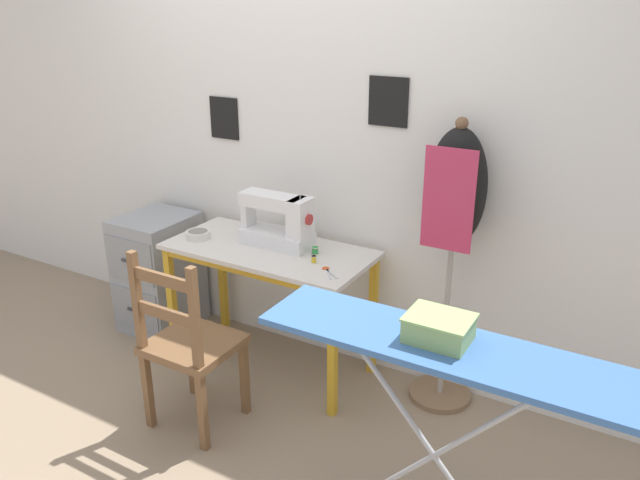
{
  "coord_description": "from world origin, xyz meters",
  "views": [
    {
      "loc": [
        1.78,
        -2.26,
        1.97
      ],
      "look_at": [
        0.33,
        0.24,
        0.84
      ],
      "focal_mm": 35.0,
      "sensor_mm": 36.0,
      "label": 1
    }
  ],
  "objects_px": {
    "sewing_machine": "(280,223)",
    "fabric_bowl": "(198,234)",
    "thread_spool_mid_table": "(314,259)",
    "thread_spool_near_machine": "(315,250)",
    "wooden_chair": "(189,345)",
    "dress_form": "(455,209)",
    "storage_box": "(439,328)",
    "filing_cabinet": "(159,272)",
    "scissors": "(328,271)",
    "ironing_board": "(442,357)"
  },
  "relations": [
    {
      "from": "scissors",
      "to": "filing_cabinet",
      "type": "distance_m",
      "value": 1.35
    },
    {
      "from": "sewing_machine",
      "to": "storage_box",
      "type": "relative_size",
      "value": 1.9
    },
    {
      "from": "thread_spool_near_machine",
      "to": "thread_spool_mid_table",
      "type": "relative_size",
      "value": 1.12
    },
    {
      "from": "sewing_machine",
      "to": "filing_cabinet",
      "type": "height_order",
      "value": "sewing_machine"
    },
    {
      "from": "sewing_machine",
      "to": "filing_cabinet",
      "type": "distance_m",
      "value": 1.03
    },
    {
      "from": "fabric_bowl",
      "to": "scissors",
      "type": "height_order",
      "value": "fabric_bowl"
    },
    {
      "from": "thread_spool_near_machine",
      "to": "thread_spool_mid_table",
      "type": "height_order",
      "value": "thread_spool_near_machine"
    },
    {
      "from": "thread_spool_near_machine",
      "to": "wooden_chair",
      "type": "height_order",
      "value": "wooden_chair"
    },
    {
      "from": "scissors",
      "to": "storage_box",
      "type": "bearing_deg",
      "value": -39.08
    },
    {
      "from": "scissors",
      "to": "storage_box",
      "type": "relative_size",
      "value": 0.6
    },
    {
      "from": "fabric_bowl",
      "to": "thread_spool_mid_table",
      "type": "height_order",
      "value": "fabric_bowl"
    },
    {
      "from": "sewing_machine",
      "to": "fabric_bowl",
      "type": "distance_m",
      "value": 0.49
    },
    {
      "from": "wooden_chair",
      "to": "filing_cabinet",
      "type": "distance_m",
      "value": 1.07
    },
    {
      "from": "thread_spool_mid_table",
      "to": "dress_form",
      "type": "xyz_separation_m",
      "value": [
        0.63,
        0.23,
        0.3
      ]
    },
    {
      "from": "scissors",
      "to": "thread_spool_mid_table",
      "type": "distance_m",
      "value": 0.13
    },
    {
      "from": "storage_box",
      "to": "fabric_bowl",
      "type": "bearing_deg",
      "value": 157.68
    },
    {
      "from": "filing_cabinet",
      "to": "ironing_board",
      "type": "distance_m",
      "value": 2.3
    },
    {
      "from": "fabric_bowl",
      "to": "storage_box",
      "type": "distance_m",
      "value": 1.77
    },
    {
      "from": "thread_spool_mid_table",
      "to": "filing_cabinet",
      "type": "xyz_separation_m",
      "value": [
        -1.18,
        0.09,
        -0.37
      ]
    },
    {
      "from": "fabric_bowl",
      "to": "dress_form",
      "type": "xyz_separation_m",
      "value": [
        1.36,
        0.26,
        0.3
      ]
    },
    {
      "from": "scissors",
      "to": "thread_spool_mid_table",
      "type": "bearing_deg",
      "value": 152.49
    },
    {
      "from": "thread_spool_near_machine",
      "to": "wooden_chair",
      "type": "relative_size",
      "value": 0.05
    },
    {
      "from": "thread_spool_mid_table",
      "to": "storage_box",
      "type": "bearing_deg",
      "value": -37.77
    },
    {
      "from": "fabric_bowl",
      "to": "ironing_board",
      "type": "distance_m",
      "value": 1.79
    },
    {
      "from": "sewing_machine",
      "to": "ironing_board",
      "type": "relative_size",
      "value": 0.32
    },
    {
      "from": "sewing_machine",
      "to": "thread_spool_near_machine",
      "type": "height_order",
      "value": "sewing_machine"
    },
    {
      "from": "sewing_machine",
      "to": "fabric_bowl",
      "type": "relative_size",
      "value": 3.06
    },
    {
      "from": "thread_spool_near_machine",
      "to": "sewing_machine",
      "type": "bearing_deg",
      "value": 178.32
    },
    {
      "from": "sewing_machine",
      "to": "storage_box",
      "type": "bearing_deg",
      "value": -34.43
    },
    {
      "from": "wooden_chair",
      "to": "storage_box",
      "type": "xyz_separation_m",
      "value": [
        1.24,
        -0.12,
        0.51
      ]
    },
    {
      "from": "wooden_chair",
      "to": "storage_box",
      "type": "distance_m",
      "value": 1.35
    },
    {
      "from": "filing_cabinet",
      "to": "storage_box",
      "type": "bearing_deg",
      "value": -20.71
    },
    {
      "from": "thread_spool_near_machine",
      "to": "wooden_chair",
      "type": "distance_m",
      "value": 0.8
    },
    {
      "from": "ironing_board",
      "to": "scissors",
      "type": "bearing_deg",
      "value": 141.1
    },
    {
      "from": "thread_spool_near_machine",
      "to": "dress_form",
      "type": "xyz_separation_m",
      "value": [
        0.68,
        0.13,
        0.3
      ]
    },
    {
      "from": "thread_spool_mid_table",
      "to": "wooden_chair",
      "type": "height_order",
      "value": "wooden_chair"
    },
    {
      "from": "dress_form",
      "to": "scissors",
      "type": "bearing_deg",
      "value": -150.26
    },
    {
      "from": "wooden_chair",
      "to": "filing_cabinet",
      "type": "height_order",
      "value": "wooden_chair"
    },
    {
      "from": "fabric_bowl",
      "to": "thread_spool_near_machine",
      "type": "bearing_deg",
      "value": 10.91
    },
    {
      "from": "sewing_machine",
      "to": "fabric_bowl",
      "type": "xyz_separation_m",
      "value": [
        -0.45,
        -0.14,
        -0.11
      ]
    },
    {
      "from": "fabric_bowl",
      "to": "filing_cabinet",
      "type": "bearing_deg",
      "value": 165.36
    },
    {
      "from": "wooden_chair",
      "to": "fabric_bowl",
      "type": "bearing_deg",
      "value": 125.01
    },
    {
      "from": "sewing_machine",
      "to": "storage_box",
      "type": "distance_m",
      "value": 1.43
    },
    {
      "from": "thread_spool_mid_table",
      "to": "fabric_bowl",
      "type": "bearing_deg",
      "value": -177.78
    },
    {
      "from": "ironing_board",
      "to": "storage_box",
      "type": "relative_size",
      "value": 5.87
    },
    {
      "from": "sewing_machine",
      "to": "storage_box",
      "type": "xyz_separation_m",
      "value": [
        1.17,
        -0.8,
        0.09
      ]
    },
    {
      "from": "wooden_chair",
      "to": "storage_box",
      "type": "height_order",
      "value": "storage_box"
    },
    {
      "from": "sewing_machine",
      "to": "thread_spool_mid_table",
      "type": "xyz_separation_m",
      "value": [
        0.28,
        -0.11,
        -0.11
      ]
    },
    {
      "from": "thread_spool_near_machine",
      "to": "filing_cabinet",
      "type": "distance_m",
      "value": 1.19
    },
    {
      "from": "ironing_board",
      "to": "storage_box",
      "type": "distance_m",
      "value": 0.1
    }
  ]
}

